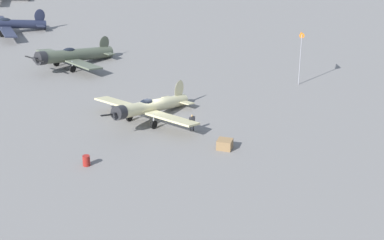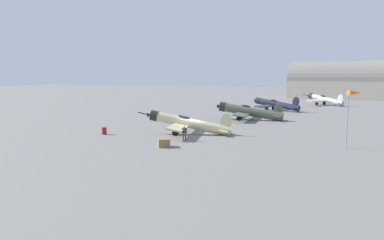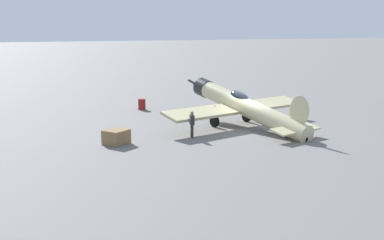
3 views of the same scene
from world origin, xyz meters
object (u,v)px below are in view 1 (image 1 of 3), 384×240
object	(u,v)px
ground_crew_mechanic	(192,121)
fuel_drum	(86,161)
airplane_foreground	(150,107)
airplane_mid_apron	(73,56)
windsock_mast	(301,36)
airplane_far_line	(8,24)
equipment_crate	(225,144)

from	to	relation	value
ground_crew_mechanic	fuel_drum	distance (m)	11.06
airplane_foreground	airplane_mid_apron	world-z (taller)	airplane_foreground
fuel_drum	windsock_mast	bearing A→B (deg)	-175.38
airplane_mid_apron	ground_crew_mechanic	xyz separation A→B (m)	(0.91, 23.35, -0.41)
windsock_mast	airplane_far_line	bearing A→B (deg)	-67.71
airplane_mid_apron	ground_crew_mechanic	bearing A→B (deg)	81.33
ground_crew_mechanic	equipment_crate	distance (m)	4.71
airplane_far_line	windsock_mast	xyz separation A→B (m)	(-16.23, 39.58, 3.92)
fuel_drum	airplane_foreground	bearing A→B (deg)	-156.17
ground_crew_mechanic	fuel_drum	size ratio (longest dim) A/B	1.85
airplane_mid_apron	equipment_crate	size ratio (longest dim) A/B	6.66
airplane_foreground	ground_crew_mechanic	world-z (taller)	airplane_foreground
airplane_far_line	fuel_drum	distance (m)	43.68
airplane_foreground	airplane_mid_apron	distance (m)	19.07
ground_crew_mechanic	airplane_mid_apron	bearing A→B (deg)	-172.38
airplane_mid_apron	fuel_drum	xyz separation A→B (m)	(11.96, 23.10, -0.95)
airplane_far_line	fuel_drum	size ratio (longest dim) A/B	14.01
airplane_mid_apron	airplane_far_line	world-z (taller)	airplane_far_line
airplane_far_line	ground_crew_mechanic	xyz separation A→B (m)	(1.30, 42.14, -0.37)
airplane_foreground	equipment_crate	distance (m)	9.27
airplane_foreground	airplane_far_line	distance (m)	37.80
airplane_foreground	fuel_drum	size ratio (longest dim) A/B	13.26
airplane_far_line	fuel_drum	world-z (taller)	airplane_far_line
ground_crew_mechanic	equipment_crate	xyz separation A→B (m)	(0.18, 4.67, -0.57)
ground_crew_mechanic	fuel_drum	xyz separation A→B (m)	(11.05, -0.25, -0.55)
airplane_foreground	fuel_drum	world-z (taller)	airplane_foreground
airplane_far_line	equipment_crate	distance (m)	46.84
equipment_crate	airplane_foreground	bearing A→B (deg)	-81.47
fuel_drum	airplane_far_line	bearing A→B (deg)	-106.43
equipment_crate	fuel_drum	size ratio (longest dim) A/B	1.92
airplane_foreground	airplane_far_line	size ratio (longest dim) A/B	0.95
ground_crew_mechanic	windsock_mast	world-z (taller)	windsock_mast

